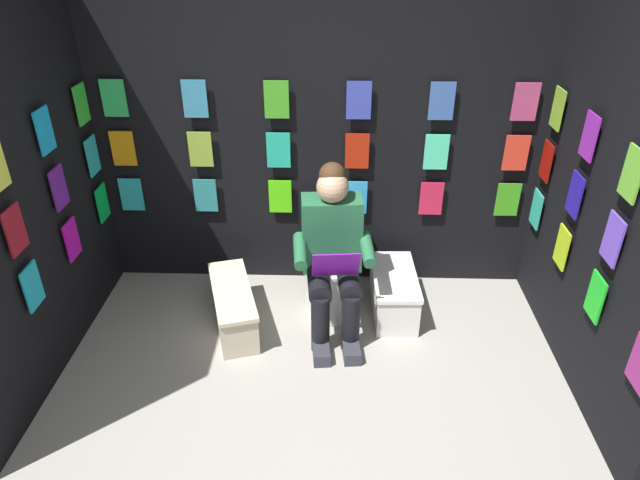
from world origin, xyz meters
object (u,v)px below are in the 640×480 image
(toilet, at_px, (330,269))
(comic_longbox_far, at_px, (233,307))
(person_reading, at_px, (333,253))
(comic_longbox_near, at_px, (394,293))

(toilet, distance_m, comic_longbox_far, 0.74)
(toilet, relative_size, comic_longbox_far, 0.97)
(toilet, relative_size, person_reading, 0.65)
(person_reading, xyz_separation_m, comic_longbox_far, (0.70, 0.03, -0.44))
(person_reading, height_order, comic_longbox_far, person_reading)
(toilet, xyz_separation_m, person_reading, (-0.02, 0.23, 0.27))
(comic_longbox_near, bearing_deg, person_reading, 19.10)
(toilet, xyz_separation_m, comic_longbox_near, (-0.46, 0.05, -0.17))
(toilet, height_order, person_reading, person_reading)
(toilet, bearing_deg, comic_longbox_near, 168.08)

